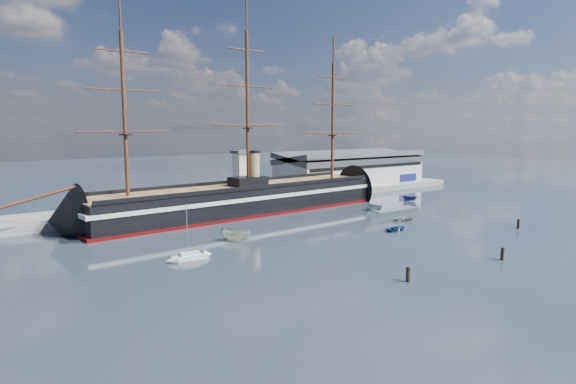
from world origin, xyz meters
TOP-DOWN VIEW (x-y plane):
  - ground at (0.00, 40.00)m, footprint 600.00×600.00m
  - quay at (10.00, 76.00)m, footprint 180.00×18.00m
  - warehouse at (58.00, 80.00)m, footprint 63.00×21.00m
  - quay_tower at (3.00, 73.00)m, footprint 5.00×5.00m
  - warship at (-6.78, 60.00)m, footprint 113.25×20.56m
  - sailboat at (-38.23, 25.48)m, footprint 6.67×2.85m
  - motorboat_a at (-23.82, 32.64)m, footprint 7.95×6.41m
  - motorboat_b at (11.14, 18.63)m, footprint 1.46×3.61m
  - motorboat_c at (27.85, 40.52)m, footprint 6.37×2.89m
  - motorboat_d at (-21.17, 40.73)m, footprint 5.81×4.61m
  - motorboat_e at (22.18, 25.44)m, footprint 2.84×3.19m
  - motorboat_f at (51.07, 46.20)m, footprint 5.73×4.11m
  - piling_near_left at (-17.13, -6.92)m, footprint 0.64×0.64m
  - piling_near_mid at (6.41, -9.48)m, footprint 0.64×0.64m
  - piling_far_right at (36.26, 2.66)m, footprint 0.64×0.64m

SIDE VIEW (x-z plane):
  - ground at x=0.00m, z-range 0.00..0.00m
  - quay at x=10.00m, z-range -1.00..1.00m
  - motorboat_a at x=-23.82m, z-range -1.53..1.53m
  - motorboat_b at x=11.14m, z-range -0.84..0.84m
  - motorboat_c at x=27.85m, z-range -1.23..1.23m
  - motorboat_d at x=-21.17m, z-range -0.98..0.98m
  - motorboat_e at x=22.18m, z-range -0.72..0.72m
  - motorboat_f at x=51.07m, z-range -1.08..1.08m
  - piling_near_left at x=-17.13m, z-range -1.55..1.55m
  - piling_near_mid at x=6.41m, z-range -1.53..1.53m
  - piling_far_right at x=36.26m, z-range -1.48..1.48m
  - sailboat at x=-38.23m, z-range -4.51..5.82m
  - warship at x=-6.78m, z-range -22.93..31.01m
  - warehouse at x=58.00m, z-range 2.18..13.78m
  - quay_tower at x=3.00m, z-range 2.25..17.25m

